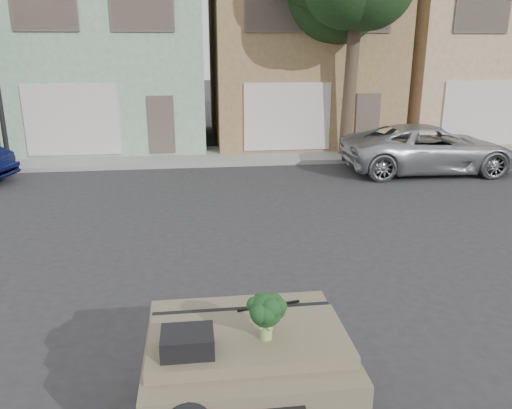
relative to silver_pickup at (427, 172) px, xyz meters
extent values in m
plane|color=#303033|center=(-6.99, -7.50, 0.00)|extent=(120.00, 120.00, 0.00)
cube|color=gray|center=(-6.99, 3.00, 0.07)|extent=(40.00, 3.00, 0.15)
cube|color=#91B797|center=(-10.49, 7.00, 3.77)|extent=(7.20, 8.20, 7.55)
cube|color=#96764C|center=(-2.99, 7.00, 3.77)|extent=(7.20, 8.20, 7.55)
cube|color=tan|center=(4.51, 7.00, 3.77)|extent=(7.20, 8.20, 7.55)
imported|color=#A7ABB0|center=(0.00, 0.00, 0.00)|extent=(5.51, 2.68, 1.51)
cube|color=#1A3516|center=(-1.99, 2.30, 4.25)|extent=(4.40, 4.00, 8.50)
cube|color=#71654D|center=(-6.99, -10.50, 0.56)|extent=(2.00, 1.80, 1.12)
cube|color=black|center=(-7.57, -10.85, 1.22)|extent=(0.48, 0.38, 0.20)
cube|color=black|center=(-6.71, -10.12, 1.13)|extent=(0.69, 0.15, 0.02)
cube|color=#143516|center=(-6.83, -10.72, 1.36)|extent=(0.43, 0.43, 0.47)
camera|label=1|loc=(-7.45, -14.85, 3.76)|focal=35.00mm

